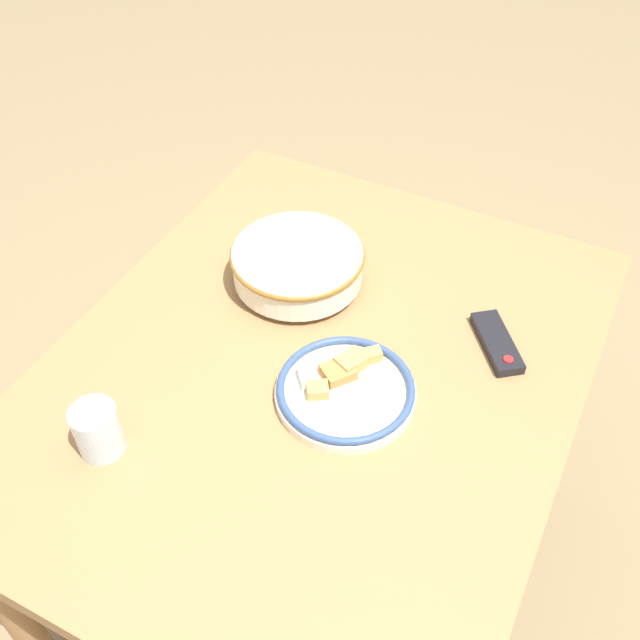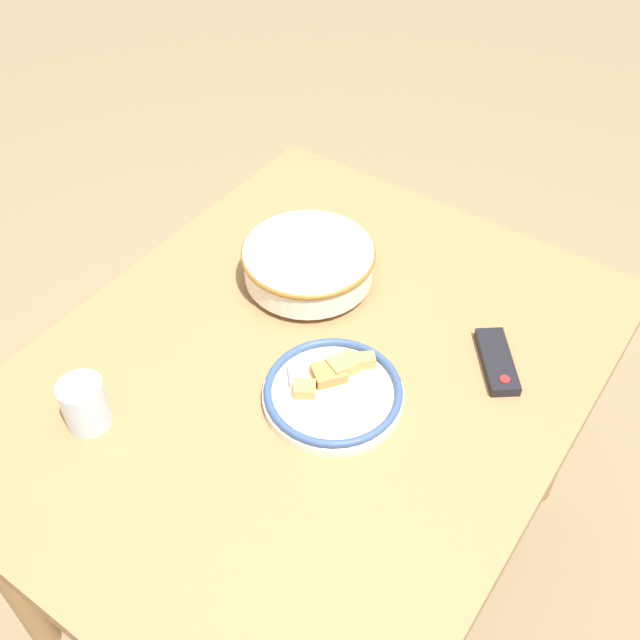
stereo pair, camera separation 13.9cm
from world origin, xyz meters
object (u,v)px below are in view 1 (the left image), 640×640
Objects in this scene: tv_remote at (497,343)px; noodle_bowl at (298,264)px; food_plate at (345,389)px; drinking_glass at (98,430)px.

noodle_bowl is at bearing -36.65° from tv_remote.
noodle_bowl is 0.31m from food_plate.
food_plate is (0.23, 0.21, -0.03)m from noodle_bowl.
noodle_bowl is 2.88× the size of drinking_glass.
tv_remote is 1.63× the size of drinking_glass.
food_plate is 2.66× the size of drinking_glass.
tv_remote is at bearing 91.19° from noodle_bowl.
drinking_glass is at bearing -48.01° from food_plate.
food_plate is at bearing 131.99° from drinking_glass.
tv_remote is (-0.01, 0.42, -0.04)m from noodle_bowl.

